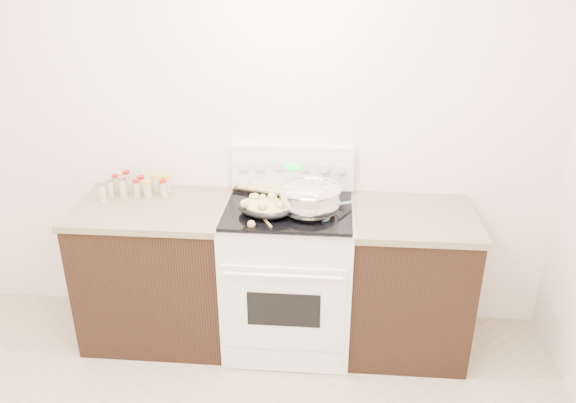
# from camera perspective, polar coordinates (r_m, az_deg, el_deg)

# --- Properties ---
(room_shell) EXTENTS (4.10, 3.60, 2.75)m
(room_shell) POSITION_cam_1_polar(r_m,az_deg,el_deg) (1.78, -15.12, 3.05)
(room_shell) COLOR white
(room_shell) RESTS_ON ground
(counter_left) EXTENTS (0.93, 0.67, 0.92)m
(counter_left) POSITION_cam_1_polar(r_m,az_deg,el_deg) (3.68, -12.99, -6.83)
(counter_left) COLOR black
(counter_left) RESTS_ON ground
(counter_right) EXTENTS (0.73, 0.67, 0.92)m
(counter_right) POSITION_cam_1_polar(r_m,az_deg,el_deg) (3.56, 12.01, -7.95)
(counter_right) COLOR black
(counter_right) RESTS_ON ground
(kitchen_range) EXTENTS (0.78, 0.73, 1.22)m
(kitchen_range) POSITION_cam_1_polar(r_m,az_deg,el_deg) (3.51, 0.08, -7.25)
(kitchen_range) COLOR white
(kitchen_range) RESTS_ON ground
(mixing_bowl) EXTENTS (0.39, 0.39, 0.21)m
(mixing_bowl) POSITION_cam_1_polar(r_m,az_deg,el_deg) (3.18, 2.20, 0.17)
(mixing_bowl) COLOR silver
(mixing_bowl) RESTS_ON kitchen_range
(roasting_pan) EXTENTS (0.39, 0.34, 0.12)m
(roasting_pan) POSITION_cam_1_polar(r_m,az_deg,el_deg) (3.18, -2.49, -0.56)
(roasting_pan) COLOR black
(roasting_pan) RESTS_ON kitchen_range
(baking_sheet) EXTENTS (0.48, 0.40, 0.06)m
(baking_sheet) POSITION_cam_1_polar(r_m,az_deg,el_deg) (3.55, -1.69, 1.65)
(baking_sheet) COLOR black
(baking_sheet) RESTS_ON kitchen_range
(wooden_spoon) EXTENTS (0.14, 0.23, 0.04)m
(wooden_spoon) POSITION_cam_1_polar(r_m,az_deg,el_deg) (3.09, -3.31, -2.08)
(wooden_spoon) COLOR tan
(wooden_spoon) RESTS_ON kitchen_range
(blue_ladle) EXTENTS (0.21, 0.24, 0.11)m
(blue_ladle) POSITION_cam_1_polar(r_m,az_deg,el_deg) (3.14, 3.76, -1.21)
(blue_ladle) COLOR #7AA4B6
(blue_ladle) RESTS_ON kitchen_range
(spice_jars) EXTENTS (0.40, 0.23, 0.13)m
(spice_jars) POSITION_cam_1_polar(r_m,az_deg,el_deg) (3.62, -15.25, 1.56)
(spice_jars) COLOR #BFB28C
(spice_jars) RESTS_ON counter_left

